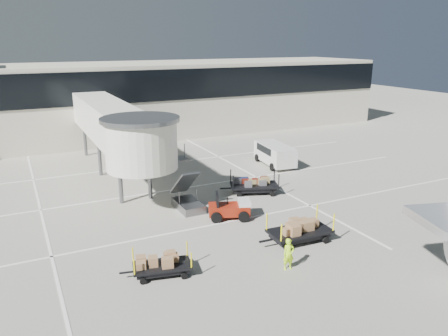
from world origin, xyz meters
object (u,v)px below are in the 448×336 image
at_px(baggage_tug, 230,209).
at_px(box_cart_far, 165,265).
at_px(box_cart_near, 299,231).
at_px(minivan, 274,153).
at_px(ground_worker, 289,254).
at_px(suitcase_cart, 254,186).

bearing_deg(baggage_tug, box_cart_far, -119.41).
relative_size(baggage_tug, box_cart_near, 0.66).
bearing_deg(minivan, box_cart_near, -110.40).
height_order(baggage_tug, ground_worker, baggage_tug).
relative_size(box_cart_near, box_cart_far, 1.25).
relative_size(baggage_tug, box_cart_far, 0.83).
relative_size(baggage_tug, ground_worker, 1.77).
xyz_separation_m(ground_worker, minivan, (9.19, 15.72, 0.30)).
relative_size(suitcase_cart, ground_worker, 2.65).
xyz_separation_m(suitcase_cart, ground_worker, (-3.86, -9.98, 0.20)).
distance_m(suitcase_cart, box_cart_far, 12.19).
height_order(box_cart_near, ground_worker, box_cart_near).
bearing_deg(box_cart_near, minivan, 65.10).
distance_m(baggage_tug, ground_worker, 6.76).
bearing_deg(ground_worker, box_cart_far, 167.54).
xyz_separation_m(baggage_tug, minivan, (8.85, 8.97, 0.48)).
bearing_deg(minivan, suitcase_cart, -125.86).
height_order(baggage_tug, suitcase_cart, baggage_tug).
distance_m(baggage_tug, box_cart_far, 7.42).
distance_m(baggage_tug, box_cart_near, 4.94).
distance_m(suitcase_cart, ground_worker, 10.70).
bearing_deg(box_cart_near, suitcase_cart, 80.24).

